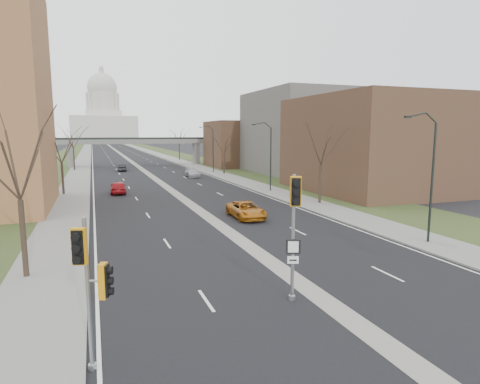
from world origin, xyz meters
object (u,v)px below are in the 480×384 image
car_left_near (118,187)px  car_right_mid (192,173)px  car_right_near (246,210)px  signal_pole_median (294,215)px  car_left_far (122,167)px  signal_pole_left (91,274)px

car_left_near → car_right_mid: size_ratio=0.93×
car_right_near → car_right_mid: 34.44m
signal_pole_median → car_right_mid: size_ratio=1.16×
car_right_near → car_left_far: bearing=99.5°
signal_pole_left → signal_pole_median: bearing=36.3°
car_left_far → car_right_mid: (10.55, -15.38, 0.01)m
signal_pole_median → signal_pole_left: bearing=-142.1°
signal_pole_median → car_left_far: size_ratio=1.32×
car_right_near → signal_pole_median: bearing=-103.2°
signal_pole_left → car_left_far: bearing=104.6°
car_left_near → car_right_near: (9.75, -19.00, -0.05)m
car_left_near → car_left_far: bearing=-92.2°
car_right_mid → car_left_far: bearing=125.8°
signal_pole_left → signal_pole_median: signal_pole_median is taller
signal_pole_left → car_left_near: (3.00, 39.04, -2.47)m
signal_pole_left → signal_pole_median: size_ratio=0.87×
car_left_near → signal_pole_median: bearing=100.7°
car_left_far → signal_pole_median: bearing=94.1°
signal_pole_median → car_right_near: 18.36m
car_right_near → car_right_mid: car_right_near is taller
car_right_mid → signal_pole_left: bearing=-105.2°
car_right_near → car_right_mid: size_ratio=1.06×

